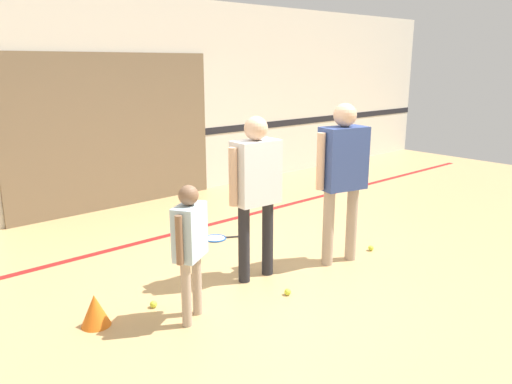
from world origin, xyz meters
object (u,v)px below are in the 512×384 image
at_px(person_student_right, 343,167).
at_px(tennis_ball_by_spare_racket, 194,239).
at_px(tennis_ball_near_instructor, 288,292).
at_px(tennis_ball_stray_left, 371,248).
at_px(training_cone, 95,310).
at_px(person_instructor, 256,181).
at_px(person_student_left, 190,239).
at_px(racket_spare_on_floor, 217,238).
at_px(tennis_ball_stray_right, 153,304).

relative_size(person_student_right, tennis_ball_by_spare_racket, 27.05).
bearing_deg(person_student_right, tennis_ball_near_instructor, 25.07).
bearing_deg(tennis_ball_stray_left, training_cone, 171.42).
bearing_deg(tennis_ball_stray_left, person_instructor, 167.99).
height_order(person_student_left, racket_spare_on_floor, person_student_left).
bearing_deg(person_instructor, person_student_right, -12.77).
relative_size(racket_spare_on_floor, tennis_ball_near_instructor, 7.41).
bearing_deg(racket_spare_on_floor, person_student_left, -104.25).
distance_m(tennis_ball_by_spare_racket, tennis_ball_stray_right, 1.78).
xyz_separation_m(racket_spare_on_floor, tennis_ball_near_instructor, (-0.43, -1.74, 0.02)).
xyz_separation_m(tennis_ball_near_instructor, tennis_ball_stray_left, (1.59, 0.18, 0.00)).
height_order(tennis_ball_near_instructor, tennis_ball_by_spare_racket, same).
bearing_deg(tennis_ball_near_instructor, tennis_ball_stray_right, 150.41).
xyz_separation_m(person_student_left, tennis_ball_stray_left, (2.55, -0.03, -0.72)).
xyz_separation_m(person_instructor, person_student_right, (0.99, -0.29, 0.06)).
distance_m(person_instructor, person_student_right, 1.04).
xyz_separation_m(person_student_right, training_cone, (-2.69, 0.45, -0.96)).
relative_size(person_student_left, training_cone, 4.27).
relative_size(tennis_ball_near_instructor, tennis_ball_stray_right, 1.00).
distance_m(person_student_left, training_cone, 1.03).
bearing_deg(racket_spare_on_floor, tennis_ball_near_instructor, -75.74).
distance_m(tennis_ball_stray_left, tennis_ball_stray_right, 2.74).
height_order(person_instructor, training_cone, person_instructor).
bearing_deg(tennis_ball_near_instructor, training_cone, 157.83).
bearing_deg(tennis_ball_near_instructor, person_instructor, 85.63).
distance_m(person_student_left, tennis_ball_near_instructor, 1.22).
relative_size(person_student_left, racket_spare_on_floor, 2.49).
xyz_separation_m(tennis_ball_stray_left, training_cone, (-3.24, 0.49, 0.11)).
bearing_deg(training_cone, person_student_left, -33.75).
height_order(person_student_left, person_student_right, person_student_right).
distance_m(racket_spare_on_floor, tennis_ball_by_spare_racket, 0.30).
bearing_deg(training_cone, tennis_ball_near_instructor, -22.17).
bearing_deg(tennis_ball_near_instructor, person_student_right, 12.10).
xyz_separation_m(person_student_right, tennis_ball_stray_right, (-2.15, 0.41, -1.07)).
height_order(tennis_ball_by_spare_racket, tennis_ball_stray_right, same).
xyz_separation_m(person_instructor, tennis_ball_stray_right, (-1.16, 0.12, -1.01)).
relative_size(person_student_right, racket_spare_on_floor, 3.65).
xyz_separation_m(person_student_right, tennis_ball_by_spare_racket, (-0.87, 1.65, -1.07)).
bearing_deg(training_cone, person_instructor, -5.37).
height_order(racket_spare_on_floor, tennis_ball_stray_left, tennis_ball_stray_left).
bearing_deg(tennis_ball_by_spare_racket, person_instructor, -95.40).
xyz_separation_m(person_instructor, training_cone, (-1.69, 0.16, -0.90)).
bearing_deg(tennis_ball_near_instructor, racket_spare_on_floor, 75.97).
distance_m(tennis_ball_near_instructor, training_cone, 1.79).
bearing_deg(racket_spare_on_floor, training_cone, -124.67).
height_order(tennis_ball_by_spare_racket, training_cone, training_cone).
distance_m(person_student_right, tennis_ball_stray_left, 1.21).
bearing_deg(person_instructor, tennis_ball_stray_left, -8.39).
relative_size(person_student_left, tennis_ball_stray_left, 18.49).
xyz_separation_m(person_student_right, tennis_ball_stray_left, (0.56, -0.04, -1.07)).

